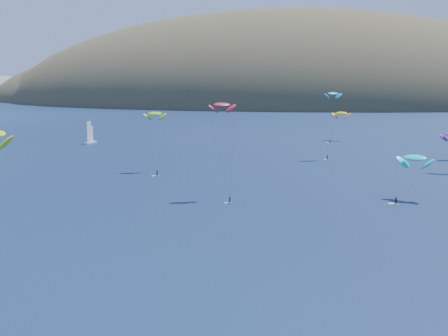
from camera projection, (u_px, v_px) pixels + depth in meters
ground at (88, 323)px, 85.94m from camera, size 2800.00×2800.00×0.00m
island at (310, 113)px, 634.04m from camera, size 730.00×300.00×210.00m
sailboat at (90, 141)px, 287.96m from camera, size 9.69×8.35×11.69m
kitesurfer_3 at (155, 114)px, 209.63m from camera, size 7.91×13.65×21.52m
kitesurfer_4 at (333, 94)px, 237.08m from camera, size 7.50×6.05×26.92m
kitesurfer_5 at (415, 158)px, 164.95m from camera, size 11.61×12.44×13.89m
kitesurfer_9 at (222, 105)px, 165.47m from camera, size 7.64×10.36×26.99m
kitesurfer_11 at (341, 113)px, 298.67m from camera, size 10.94×14.73×15.53m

